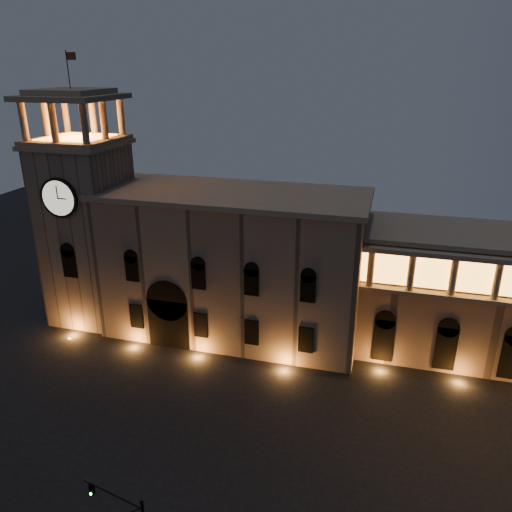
# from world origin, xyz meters

# --- Properties ---
(ground) EXTENTS (160.00, 160.00, 0.00)m
(ground) POSITION_xyz_m (0.00, 0.00, 0.00)
(ground) COLOR black
(ground) RESTS_ON ground
(government_building) EXTENTS (30.80, 12.80, 17.60)m
(government_building) POSITION_xyz_m (-2.08, 21.93, 8.77)
(government_building) COLOR #816854
(government_building) RESTS_ON ground
(clock_tower) EXTENTS (9.80, 9.80, 32.40)m
(clock_tower) POSITION_xyz_m (-20.50, 20.98, 12.50)
(clock_tower) COLOR #816854
(clock_tower) RESTS_ON ground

